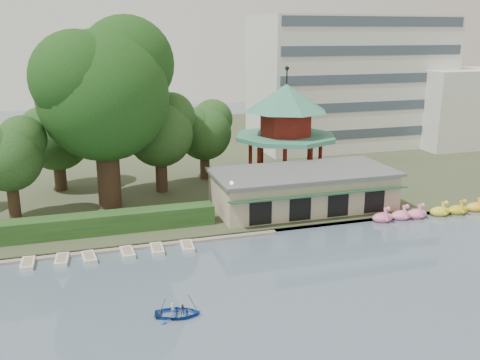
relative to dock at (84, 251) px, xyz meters
name	(u,v)px	position (x,y,z in m)	size (l,w,h in m)	color
ground_plane	(296,337)	(12.00, -17.20, -0.12)	(220.00, 220.00, 0.00)	slate
shore	(161,154)	(12.00, 34.80, 0.08)	(220.00, 70.00, 0.40)	#424930
embankment	(221,235)	(12.00, 0.10, 0.03)	(220.00, 0.60, 0.30)	gray
dock	(84,251)	(0.00, 0.00, 0.00)	(34.00, 1.60, 0.24)	gray
boathouse	(303,189)	(22.00, 4.77, 2.25)	(18.60, 9.39, 3.90)	tan
pavilion	(286,123)	(24.00, 14.80, 7.36)	(12.40, 12.40, 13.50)	tan
office_building	(368,86)	(44.67, 31.80, 9.61)	(38.00, 18.00, 20.00)	silver
hedge	(46,229)	(-3.00, 3.30, 1.18)	(30.00, 2.00, 1.80)	#284D1F
lamp_post	(232,195)	(13.50, 1.80, 3.22)	(0.36, 0.36, 4.28)	black
big_tree	(104,86)	(3.18, 11.01, 12.70)	(14.25, 13.28, 19.28)	#3A281C
small_trees	(78,140)	(0.27, 14.96, 6.68)	(40.02, 16.98, 11.08)	#3A281C
swan_boats	(456,209)	(36.69, -0.61, 0.28)	(19.94, 2.06, 1.92)	pink
moored_rowboats	(42,262)	(-3.25, -1.47, 0.06)	(24.96, 2.68, 0.36)	silver
rowboat_with_passengers	(178,310)	(5.63, -12.64, 0.31)	(4.74, 3.84, 2.01)	#1747A7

